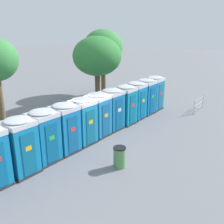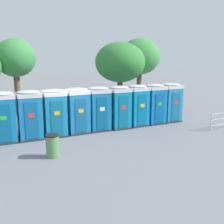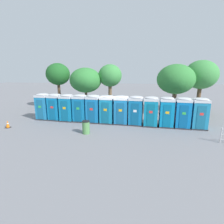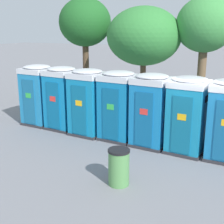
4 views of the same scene
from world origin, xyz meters
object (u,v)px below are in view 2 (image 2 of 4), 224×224
portapotty_4 (30,115)px  street_tree_1 (140,57)px  portapotty_8 (119,107)px  portapotty_9 (137,105)px  portapotty_7 (99,108)px  event_barrier (223,119)px  portapotty_3 (3,117)px  street_tree_0 (15,59)px  portapotty_6 (77,110)px  street_tree_2 (120,63)px  trash_can (53,146)px  portapotty_11 (170,102)px  portapotty_5 (55,112)px  portapotty_10 (154,104)px

portapotty_4 → street_tree_1: bearing=27.1°
portapotty_8 → portapotty_9: (1.29, -0.03, 0.00)m
portapotty_7 → event_barrier: 7.41m
portapotty_4 → street_tree_1: street_tree_1 is taller
portapotty_3 → street_tree_1: (11.99, 5.38, 2.96)m
portapotty_7 → portapotty_4: bearing=177.0°
portapotty_9 → street_tree_0: bearing=131.7°
portapotty_6 → street_tree_1: street_tree_1 is taller
street_tree_0 → street_tree_1: bearing=-3.9°
street_tree_0 → portapotty_7: bearing=-62.5°
portapotty_6 → street_tree_2: bearing=37.7°
trash_can → event_barrier: bearing=-2.4°
portapotty_8 → portapotty_11: bearing=-2.3°
portapotty_8 → street_tree_1: bearing=46.4°
portapotty_3 → portapotty_7: 5.14m
portapotty_5 → portapotty_9: (5.13, -0.33, 0.00)m
portapotty_7 → portapotty_8: 1.29m
street_tree_1 → event_barrier: size_ratio=2.83×
portapotty_7 → portapotty_9: size_ratio=1.00×
portapotty_7 → portapotty_9: same height
portapotty_6 → portapotty_10: size_ratio=1.00×
street_tree_1 → street_tree_2: street_tree_1 is taller
portapotty_5 → portapotty_8: size_ratio=1.00×
portapotty_11 → trash_can: size_ratio=2.58×
portapotty_11 → street_tree_2: 5.26m
street_tree_0 → street_tree_1: size_ratio=0.94×
portapotty_7 → portapotty_11: 5.14m
street_tree_1 → portapotty_5: bearing=-149.4°
portapotty_6 → portapotty_9: bearing=-4.3°
portapotty_9 → event_barrier: (4.01, -3.13, -0.72)m
portapotty_4 → portapotty_10: bearing=-3.7°
portapotty_6 → portapotty_4: bearing=177.3°
portapotty_4 → street_tree_2: size_ratio=0.47×
street_tree_0 → trash_can: size_ratio=5.58×
portapotty_6 → trash_can: (-2.35, -2.99, -0.79)m
portapotty_8 → street_tree_1: (5.58, 5.87, 2.96)m
portapotty_8 → portapotty_4: bearing=175.8°
portapotty_6 → portapotty_10: bearing=-4.2°
portapotty_3 → street_tree_2: size_ratio=0.47×
portapotty_10 → portapotty_11: bearing=-1.7°
portapotty_8 → portapotty_11: (3.85, -0.15, -0.00)m
portapotty_6 → portapotty_11: size_ratio=1.00×
portapotty_10 → street_tree_0: (-7.16, 6.67, 2.81)m
portapotty_4 → street_tree_0: street_tree_0 is taller
street_tree_1 → event_barrier: 9.75m
street_tree_1 → street_tree_2: (-2.92, -1.56, -0.43)m
portapotty_6 → portapotty_10: 5.14m
portapotty_3 → street_tree_0: bearing=73.4°
portapotty_11 → street_tree_2: size_ratio=0.47×
portapotty_3 → event_barrier: portapotty_3 is taller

